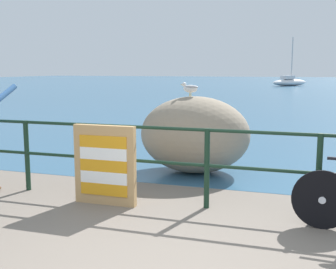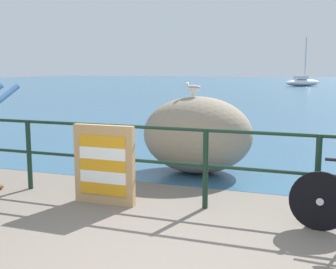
{
  "view_description": "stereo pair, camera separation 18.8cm",
  "coord_description": "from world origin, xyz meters",
  "px_view_note": "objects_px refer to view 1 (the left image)",
  "views": [
    {
      "loc": [
        1.14,
        -3.11,
        1.75
      ],
      "look_at": [
        -0.64,
        2.42,
        0.86
      ],
      "focal_mm": 45.68,
      "sensor_mm": 36.0,
      "label": 1
    },
    {
      "loc": [
        1.31,
        -3.05,
        1.75
      ],
      "look_at": [
        -0.64,
        2.42,
        0.86
      ],
      "focal_mm": 45.68,
      "sensor_mm": 36.0,
      "label": 2
    }
  ],
  "objects_px": {
    "seagull": "(190,88)",
    "folded_deckchair_stack": "(105,165)",
    "breakwater_boulder_main": "(195,135)",
    "sailboat": "(289,82)"
  },
  "relations": [
    {
      "from": "seagull",
      "to": "folded_deckchair_stack",
      "type": "bearing_deg",
      "value": 86.79
    },
    {
      "from": "folded_deckchair_stack",
      "to": "seagull",
      "type": "height_order",
      "value": "seagull"
    },
    {
      "from": "breakwater_boulder_main",
      "to": "seagull",
      "type": "distance_m",
      "value": 0.79
    },
    {
      "from": "breakwater_boulder_main",
      "to": "folded_deckchair_stack",
      "type": "bearing_deg",
      "value": -107.98
    },
    {
      "from": "sailboat",
      "to": "breakwater_boulder_main",
      "type": "bearing_deg",
      "value": -136.59
    },
    {
      "from": "folded_deckchair_stack",
      "to": "seagull",
      "type": "relative_size",
      "value": 3.04
    },
    {
      "from": "folded_deckchair_stack",
      "to": "seagull",
      "type": "xyz_separation_m",
      "value": [
        0.58,
        2.08,
        0.91
      ]
    },
    {
      "from": "breakwater_boulder_main",
      "to": "sailboat",
      "type": "relative_size",
      "value": 0.38
    },
    {
      "from": "folded_deckchair_stack",
      "to": "breakwater_boulder_main",
      "type": "height_order",
      "value": "breakwater_boulder_main"
    },
    {
      "from": "folded_deckchair_stack",
      "to": "sailboat",
      "type": "distance_m",
      "value": 40.73
    }
  ]
}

